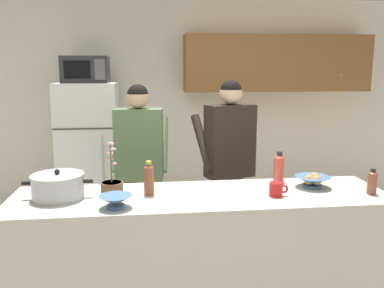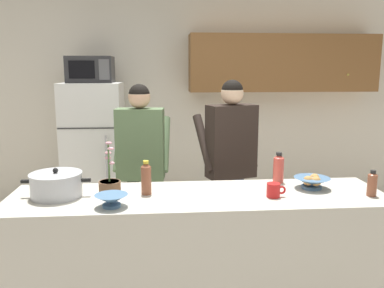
# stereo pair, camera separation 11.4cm
# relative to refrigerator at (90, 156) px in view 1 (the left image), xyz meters

# --- Properties ---
(back_wall_unit) EXTENTS (6.00, 0.48, 2.60)m
(back_wall_unit) POSITION_rel_refrigerator_xyz_m (1.24, 0.40, 0.60)
(back_wall_unit) COLOR silver
(back_wall_unit) RESTS_ON ground
(kitchen_island) EXTENTS (2.58, 0.68, 0.92)m
(kitchen_island) POSITION_rel_refrigerator_xyz_m (0.99, -1.85, -0.35)
(kitchen_island) COLOR beige
(kitchen_island) RESTS_ON ground
(refrigerator) EXTENTS (0.64, 0.68, 1.62)m
(refrigerator) POSITION_rel_refrigerator_xyz_m (0.00, 0.00, 0.00)
(refrigerator) COLOR white
(refrigerator) RESTS_ON ground
(microwave) EXTENTS (0.48, 0.37, 0.28)m
(microwave) POSITION_rel_refrigerator_xyz_m (0.00, -0.02, 0.95)
(microwave) COLOR #2D2D30
(microwave) RESTS_ON refrigerator
(person_near_pot) EXTENTS (0.53, 0.45, 1.64)m
(person_near_pot) POSITION_rel_refrigerator_xyz_m (0.56, -0.95, 0.21)
(person_near_pot) COLOR black
(person_near_pot) RESTS_ON ground
(person_by_sink) EXTENTS (0.60, 0.53, 1.68)m
(person_by_sink) POSITION_rel_refrigerator_xyz_m (1.36, -1.02, 0.24)
(person_by_sink) COLOR #33384C
(person_by_sink) RESTS_ON ground
(cooking_pot) EXTENTS (0.46, 0.35, 0.20)m
(cooking_pot) POSITION_rel_refrigerator_xyz_m (0.04, -1.81, 0.19)
(cooking_pot) COLOR silver
(cooking_pot) RESTS_ON kitchen_island
(coffee_mug) EXTENTS (0.13, 0.09, 0.10)m
(coffee_mug) POSITION_rel_refrigerator_xyz_m (1.49, -1.94, 0.16)
(coffee_mug) COLOR red
(coffee_mug) RESTS_ON kitchen_island
(bread_bowl) EXTENTS (0.26, 0.26, 0.10)m
(bread_bowl) POSITION_rel_refrigerator_xyz_m (1.82, -1.77, 0.16)
(bread_bowl) COLOR #4C7299
(bread_bowl) RESTS_ON kitchen_island
(empty_bowl) EXTENTS (0.21, 0.21, 0.08)m
(empty_bowl) POSITION_rel_refrigerator_xyz_m (0.43, -2.05, 0.16)
(empty_bowl) COLOR #4C7299
(empty_bowl) RESTS_ON kitchen_island
(bottle_near_edge) EXTENTS (0.07, 0.07, 0.24)m
(bottle_near_edge) POSITION_rel_refrigerator_xyz_m (0.64, -1.81, 0.22)
(bottle_near_edge) COLOR brown
(bottle_near_edge) RESTS_ON kitchen_island
(bottle_mid_counter) EXTENTS (0.06, 0.06, 0.18)m
(bottle_mid_counter) POSITION_rel_refrigerator_xyz_m (2.15, -1.97, 0.20)
(bottle_mid_counter) COLOR brown
(bottle_mid_counter) RESTS_ON kitchen_island
(bottle_far_corner) EXTENTS (0.08, 0.08, 0.23)m
(bottle_far_corner) POSITION_rel_refrigerator_xyz_m (1.62, -1.60, 0.22)
(bottle_far_corner) COLOR #D84C3F
(bottle_far_corner) RESTS_ON kitchen_island
(potted_orchid) EXTENTS (0.15, 0.15, 0.37)m
(potted_orchid) POSITION_rel_refrigerator_xyz_m (0.38, -1.77, 0.17)
(potted_orchid) COLOR brown
(potted_orchid) RESTS_ON kitchen_island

